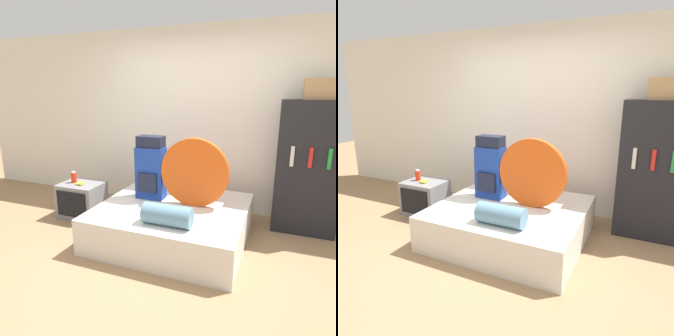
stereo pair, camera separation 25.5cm
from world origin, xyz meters
The scene contains 11 objects.
ground_plane centered at (0.00, 0.00, 0.00)m, with size 16.00×16.00×0.00m, color #997551.
wall_back centered at (0.00, 1.77, 1.30)m, with size 8.00×0.05×2.60m.
bed centered at (0.03, 0.65, 0.21)m, with size 1.69×1.56×0.41m.
backpack centered at (-0.32, 0.80, 0.79)m, with size 0.35×0.23×0.78m.
tent_bag centered at (0.26, 0.74, 0.81)m, with size 0.80×0.08×0.80m.
sleeping_roll centered at (0.16, 0.13, 0.52)m, with size 0.50×0.21×0.21m.
television centered at (-1.38, 0.79, 0.24)m, with size 0.57×0.47×0.48m.
canister centered at (-1.50, 0.80, 0.55)m, with size 0.07×0.07×0.16m.
banana_bunch centered at (-1.35, 0.76, 0.50)m, with size 0.12×0.15×0.04m.
bookshelf centered at (1.48, 1.45, 0.81)m, with size 0.73×0.42×1.62m.
cardboard_box centered at (1.53, 1.47, 1.74)m, with size 0.38×0.30×0.23m.
Camera 1 is at (1.18, -2.45, 1.72)m, focal length 32.00 mm.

